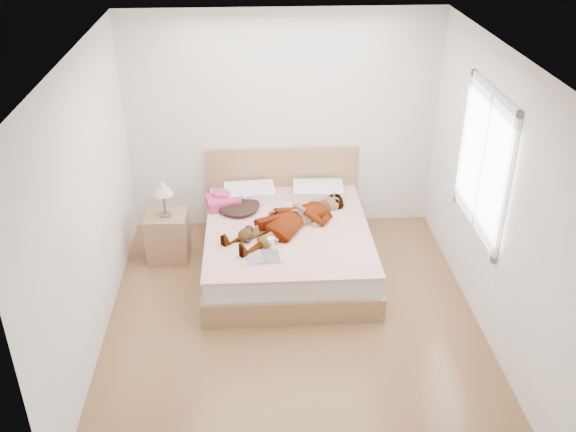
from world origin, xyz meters
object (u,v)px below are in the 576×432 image
at_px(woman, 291,217).
at_px(plush_toy, 246,234).
at_px(towel, 223,200).
at_px(magazine, 262,257).
at_px(nightstand, 167,233).
at_px(coffee_mug, 271,242).
at_px(bed, 287,242).
at_px(phone, 244,195).

xyz_separation_m(woman, plush_toy, (-0.48, -0.26, -0.04)).
bearing_deg(plush_toy, towel, 108.92).
relative_size(woman, magazine, 4.04).
distance_m(woman, plush_toy, 0.55).
bearing_deg(towel, nightstand, -158.25).
distance_m(woman, coffee_mug, 0.46).
bearing_deg(bed, woman, -58.01).
xyz_separation_m(bed, towel, (-0.70, 0.44, 0.31)).
xyz_separation_m(woman, bed, (-0.04, 0.06, -0.35)).
distance_m(woman, phone, 0.64).
distance_m(phone, bed, 0.71).
bearing_deg(woman, phone, -167.98).
relative_size(phone, nightstand, 0.10).
height_order(plush_toy, nightstand, nightstand).
xyz_separation_m(phone, nightstand, (-0.86, -0.15, -0.37)).
bearing_deg(woman, magazine, -66.23).
bearing_deg(nightstand, towel, 21.75).
bearing_deg(bed, towel, 148.02).
height_order(woman, coffee_mug, woman).
height_order(woman, magazine, woman).
bearing_deg(nightstand, woman, -10.33).
bearing_deg(towel, magazine, -69.58).
height_order(phone, nightstand, nightstand).
height_order(bed, coffee_mug, bed).
distance_m(phone, plush_toy, 0.67).
relative_size(towel, coffee_mug, 3.41).
bearing_deg(phone, nightstand, 150.74).
height_order(bed, plush_toy, bed).
relative_size(magazine, coffee_mug, 3.21).
bearing_deg(bed, nightstand, 171.77).
bearing_deg(towel, plush_toy, -71.08).
height_order(magazine, nightstand, nightstand).
height_order(phone, coffee_mug, phone).
bearing_deg(phone, bed, -75.80).
distance_m(magazine, nightstand, 1.37).
xyz_separation_m(woman, magazine, (-0.32, -0.63, -0.10)).
xyz_separation_m(phone, towel, (-0.24, 0.10, -0.10)).
height_order(woman, bed, bed).
height_order(bed, magazine, bed).
xyz_separation_m(magazine, plush_toy, (-0.16, 0.37, 0.06)).
relative_size(bed, magazine, 5.23).
bearing_deg(bed, coffee_mug, -112.34).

